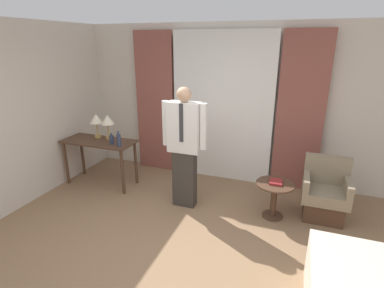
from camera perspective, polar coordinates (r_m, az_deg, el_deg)
The scene contains 14 objects.
ground_plane at distance 3.61m, azimuth -6.10°, elevation -22.49°, with size 16.00×16.00×0.00m, color #8C6B4C.
wall_back at distance 5.35m, azimuth 6.08°, elevation 7.65°, with size 10.00×0.06×2.70m.
curtain_sheer_center at distance 5.24m, azimuth 5.70°, elevation 6.75°, with size 1.76×0.06×2.58m.
curtain_drape_left at distance 5.69m, azimuth -7.05°, elevation 7.66°, with size 0.73×0.06×2.58m.
curtain_drape_right at distance 5.09m, azimuth 19.92°, elevation 5.34°, with size 0.73×0.06×2.58m.
desk at distance 5.36m, azimuth -17.23°, elevation -0.62°, with size 1.25×0.54×0.80m.
table_lamp_left at distance 5.41m, azimuth -17.77°, elevation 4.43°, with size 0.22×0.22×0.42m.
table_lamp_right at distance 5.28m, azimuth -15.80°, elevation 4.27°, with size 0.22×0.22×0.42m.
bottle_near_edge at distance 5.06m, azimuth -15.05°, elevation 0.81°, with size 0.07×0.07×0.18m.
bottle_by_lamp at distance 4.91m, azimuth -13.76°, elevation 0.74°, with size 0.07×0.07×0.25m.
person at distance 4.32m, azimuth -1.47°, elevation -0.01°, with size 0.67×0.22×1.81m.
armchair at distance 4.66m, azimuth 23.92°, elevation -8.94°, with size 0.61×0.54×0.87m.
side_table at distance 4.41m, azimuth 15.40°, elevation -9.19°, with size 0.53×0.53×0.53m.
book at distance 4.35m, azimuth 15.69°, elevation -6.96°, with size 0.17×0.21×0.03m.
Camera 1 is at (1.25, -2.41, 2.38)m, focal length 28.00 mm.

